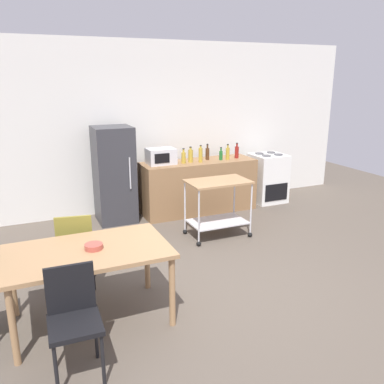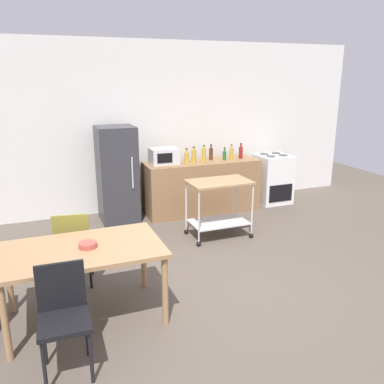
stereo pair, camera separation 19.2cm
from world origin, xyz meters
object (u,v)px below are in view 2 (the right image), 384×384
bottle_sesame_oil (241,152)px  kitchen_cart (219,199)px  chair_black (63,312)px  microwave (164,156)px  bottle_olive_oil (187,157)px  chair_olive (73,243)px  bottle_hot_sauce (194,156)px  bottle_vinegar (211,154)px  dining_table (82,256)px  refrigerator (117,174)px  bottle_soda (204,155)px  bottle_wine (231,153)px  fruit_bowl (88,245)px  bottle_sparkling_water (224,155)px  stove_oven (272,179)px

bottle_sesame_oil → kitchen_cart: bearing=-129.9°
chair_black → microwave: size_ratio=1.93×
kitchen_cart → bottle_olive_oil: 1.19m
chair_olive → bottle_olive_oil: bottle_olive_oil is taller
bottle_hot_sauce → bottle_vinegar: size_ratio=0.96×
dining_table → refrigerator: (0.89, 2.73, 0.10)m
dining_table → bottle_soda: (2.33, 2.53, 0.36)m
bottle_sesame_oil → refrigerator: bearing=176.6°
bottle_wine → bottle_soda: bearing=-177.0°
bottle_vinegar → bottle_wine: bearing=-19.8°
dining_table → bottle_hot_sauce: 3.41m
bottle_wine → fruit_bowl: bottle_wine is taller
bottle_vinegar → bottle_wine: bottle_vinegar is taller
dining_table → refrigerator: size_ratio=0.97×
chair_black → refrigerator: bearing=73.5°
fruit_bowl → bottle_sparkling_water: bearing=43.8°
refrigerator → bottle_sparkling_water: (1.85, -0.16, 0.21)m
dining_table → bottle_soda: bottle_soda is taller
bottle_wine → fruit_bowl: (-2.81, -2.57, -0.24)m
kitchen_cart → bottle_soda: 1.18m
chair_olive → bottle_sparkling_water: bottle_sparkling_water is taller
stove_oven → chair_black: bearing=-140.5°
kitchen_cart → microwave: size_ratio=1.98×
chair_black → bottle_olive_oil: bearing=56.8°
bottle_olive_oil → fruit_bowl: bottle_olive_oil is taller
dining_table → microwave: microwave is taller
refrigerator → bottle_olive_oil: refrigerator is taller
bottle_hot_sauce → bottle_sparkling_water: size_ratio=1.18×
chair_black → bottle_soda: bottle_soda is taller
kitchen_cart → bottle_hot_sauce: size_ratio=3.45×
bottle_olive_oil → bottle_vinegar: 0.51m
refrigerator → bottle_soda: size_ratio=5.32×
bottle_sparkling_water → bottle_wine: bearing=-2.6°
stove_oven → bottle_olive_oil: 1.84m
bottle_soda → bottle_wine: bearing=3.0°
kitchen_cart → bottle_olive_oil: bottle_olive_oil is taller
bottle_soda → bottle_sesame_oil: 0.74m
chair_olive → bottle_hot_sauce: bearing=-129.2°
refrigerator → bottle_wine: refrigerator is taller
bottle_olive_oil → bottle_vinegar: bottle_vinegar is taller
refrigerator → bottle_sparkling_water: bearing=-5.0°
microwave → bottle_wine: size_ratio=1.72×
refrigerator → chair_olive: bearing=-114.4°
microwave → fruit_bowl: 3.13m
chair_olive → bottle_olive_oil: size_ratio=3.55×
kitchen_cart → chair_black: bearing=-137.9°
microwave → bottle_sesame_oil: (1.40, -0.06, -0.02)m
chair_olive → bottle_wine: (2.89, 1.85, 0.49)m
bottle_vinegar → bottle_sesame_oil: bottle_vinegar is taller
microwave → refrigerator: bearing=175.2°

